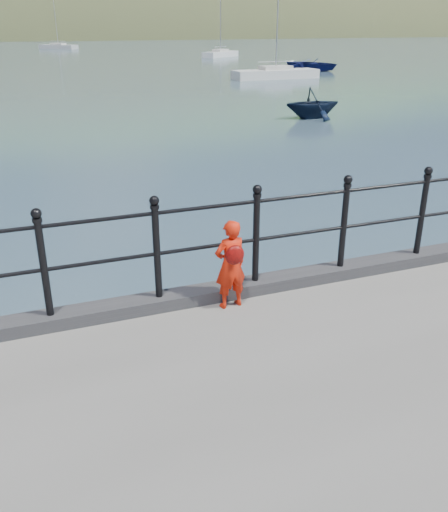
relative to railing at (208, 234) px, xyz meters
name	(u,v)px	position (x,y,z in m)	size (l,w,h in m)	color
ground	(206,362)	(0.00, 0.15, -1.82)	(600.00, 600.00, 0.00)	#2D4251
kerb	(209,293)	(0.00, 0.00, -0.75)	(60.00, 0.30, 0.15)	#28282B
railing	(208,234)	(0.00, 0.00, 0.00)	(18.11, 0.11, 1.20)	black
far_shore	(110,91)	(38.34, 239.56, -24.39)	(830.00, 200.00, 156.00)	#333A21
child	(231,264)	(0.18, -0.26, -0.29)	(0.41, 0.33, 1.05)	red
launch_blue	(313,64)	(25.12, 42.02, -1.28)	(3.74, 5.23, 1.08)	#121950
launch_navy	(313,103)	(11.03, 17.05, -1.13)	(2.29, 2.65, 1.40)	black
sailboat_deep	(58,47)	(7.07, 100.27, -1.48)	(6.52, 6.11, 10.08)	beige
sailboat_near	(275,74)	(18.06, 35.50, -1.48)	(7.03, 2.11, 9.49)	silver
sailboat_far	(221,54)	(24.88, 66.35, -1.48)	(6.21, 5.42, 9.28)	white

